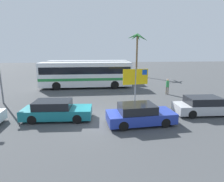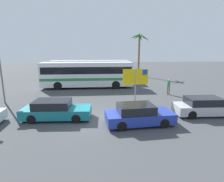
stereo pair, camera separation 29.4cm
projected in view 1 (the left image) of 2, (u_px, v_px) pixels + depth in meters
ground at (104, 118)px, 12.68m from camera, size 120.00×120.00×0.00m
bus_front_coach at (86, 74)px, 22.66m from camera, size 11.16×2.50×3.17m
bus_rear_coach at (88, 70)px, 26.40m from camera, size 11.16×2.50×3.17m
ferry_sign at (136, 78)px, 15.33m from camera, size 2.19×0.35×3.20m
car_silver at (205, 106)px, 13.38m from camera, size 4.64×1.84×1.32m
car_teal at (56, 110)px, 12.41m from camera, size 4.69×2.02×1.32m
car_blue at (140, 115)px, 11.60m from camera, size 4.38×2.12×1.32m
pedestrian_crossing_lot at (168, 85)px, 19.37m from camera, size 0.32×0.32×1.67m
palm_tree_seaside at (137, 42)px, 32.00m from camera, size 3.63×3.96×7.47m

